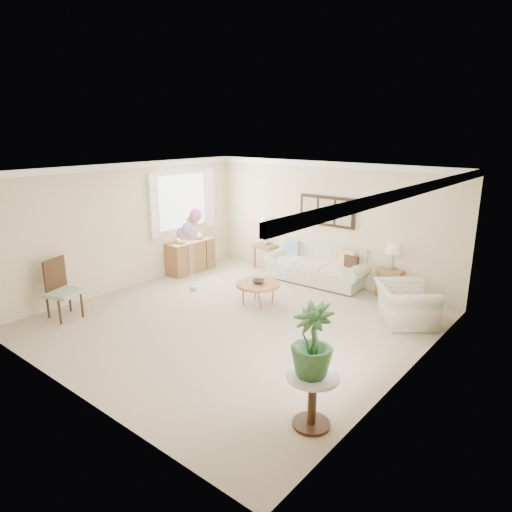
# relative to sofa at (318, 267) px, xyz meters

# --- Properties ---
(ground_plane) EXTENTS (6.00, 6.00, 0.00)m
(ground_plane) POSITION_rel_sofa_xyz_m (0.04, -2.76, -0.34)
(ground_plane) COLOR tan
(room_shell) EXTENTS (6.04, 6.04, 2.60)m
(room_shell) POSITION_rel_sofa_xyz_m (-0.07, -2.66, 1.29)
(room_shell) COLOR beige
(room_shell) RESTS_ON ground
(wall_art_triptych) EXTENTS (1.35, 0.06, 0.65)m
(wall_art_triptych) POSITION_rel_sofa_xyz_m (0.04, 0.21, 1.21)
(wall_art_triptych) COLOR black
(wall_art_triptych) RESTS_ON ground
(sofa) EXTENTS (2.34, 0.92, 0.86)m
(sofa) POSITION_rel_sofa_xyz_m (0.00, 0.00, 0.00)
(sofa) COLOR beige
(sofa) RESTS_ON ground
(end_table_left) EXTENTS (0.54, 0.49, 0.59)m
(end_table_left) POSITION_rel_sofa_xyz_m (-1.54, 0.14, 0.15)
(end_table_left) COLOR brown
(end_table_left) RESTS_ON ground
(end_table_right) EXTENTS (0.52, 0.47, 0.56)m
(end_table_right) POSITION_rel_sofa_xyz_m (1.60, 0.19, 0.13)
(end_table_right) COLOR brown
(end_table_right) RESTS_ON ground
(lamp_left) EXTENTS (0.37, 0.37, 0.66)m
(lamp_left) POSITION_rel_sofa_xyz_m (-1.54, 0.14, 0.75)
(lamp_left) COLOR gray
(lamp_left) RESTS_ON end_table_left
(lamp_right) EXTENTS (0.30, 0.30, 0.53)m
(lamp_right) POSITION_rel_sofa_xyz_m (1.60, 0.19, 0.63)
(lamp_right) COLOR gray
(lamp_right) RESTS_ON end_table_right
(coffee_table) EXTENTS (0.85, 0.85, 0.43)m
(coffee_table) POSITION_rel_sofa_xyz_m (-0.16, -1.89, 0.06)
(coffee_table) COLOR olive
(coffee_table) RESTS_ON ground
(decor_bowl) EXTENTS (0.32, 0.32, 0.06)m
(decor_bowl) POSITION_rel_sofa_xyz_m (-0.14, -1.89, 0.12)
(decor_bowl) COLOR #2B2622
(decor_bowl) RESTS_ON coffee_table
(armchair) EXTENTS (1.35, 1.37, 0.67)m
(armchair) POSITION_rel_sofa_xyz_m (2.34, -0.93, -0.00)
(armchair) COLOR beige
(armchair) RESTS_ON ground
(side_table) EXTENTS (0.59, 0.59, 0.64)m
(side_table) POSITION_rel_sofa_xyz_m (2.66, -4.40, 0.15)
(side_table) COLOR silver
(side_table) RESTS_ON ground
(potted_plant) EXTENTS (0.54, 0.54, 0.84)m
(potted_plant) POSITION_rel_sofa_xyz_m (2.64, -4.42, 0.72)
(potted_plant) COLOR #265223
(potted_plant) RESTS_ON side_table
(accent_chair) EXTENTS (0.66, 0.66, 1.06)m
(accent_chair) POSITION_rel_sofa_xyz_m (-2.49, -4.56, 0.21)
(accent_chair) COLOR #8CA283
(accent_chair) RESTS_ON ground
(credenza) EXTENTS (0.46, 1.20, 0.74)m
(credenza) POSITION_rel_sofa_xyz_m (-2.72, -1.26, 0.03)
(credenza) COLOR brown
(credenza) RESTS_ON ground
(vase_white) EXTENTS (0.22, 0.22, 0.21)m
(vase_white) POSITION_rel_sofa_xyz_m (-2.70, -1.54, 0.51)
(vase_white) COLOR white
(vase_white) RESTS_ON credenza
(vase_sage) EXTENTS (0.25, 0.25, 0.21)m
(vase_sage) POSITION_rel_sofa_xyz_m (-2.70, -1.01, 0.51)
(vase_sage) COLOR #A6B098
(vase_sage) RESTS_ON credenza
(balloon_cluster) EXTENTS (0.50, 0.45, 1.74)m
(balloon_cluster) POSITION_rel_sofa_xyz_m (-1.76, -2.11, 1.01)
(balloon_cluster) COLOR gray
(balloon_cluster) RESTS_ON ground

